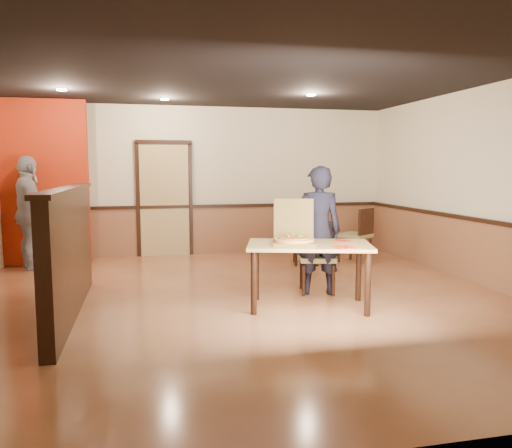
{
  "coord_description": "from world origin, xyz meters",
  "views": [
    {
      "loc": [
        -1.16,
        -6.03,
        1.67
      ],
      "look_at": [
        0.19,
        0.0,
        0.96
      ],
      "focal_mm": 35.0,
      "sensor_mm": 36.0,
      "label": 1
    }
  ],
  "objects": [
    {
      "name": "floor",
      "position": [
        0.0,
        0.0,
        0.0
      ],
      "size": [
        7.0,
        7.0,
        0.0
      ],
      "primitive_type": "plane",
      "color": "#C2774B",
      "rests_on": "ground"
    },
    {
      "name": "chair_rail_right",
      "position": [
        3.45,
        0.0,
        0.92
      ],
      "size": [
        0.06,
        7.0,
        0.06
      ],
      "primitive_type": "cube",
      "color": "black",
      "rests_on": "wall_right"
    },
    {
      "name": "wainscot_right",
      "position": [
        3.47,
        0.0,
        0.45
      ],
      "size": [
        0.04,
        7.0,
        0.9
      ],
      "primitive_type": "cube",
      "color": "brown",
      "rests_on": "floor"
    },
    {
      "name": "napkin_far",
      "position": [
        1.18,
        -0.4,
        0.77
      ],
      "size": [
        0.27,
        0.27,
        0.01
      ],
      "rotation": [
        0.0,
        0.0,
        0.43
      ],
      "color": "red",
      "rests_on": "main_table"
    },
    {
      "name": "side_table",
      "position": [
        1.97,
        2.58,
        0.5
      ],
      "size": [
        0.77,
        0.77,
        0.66
      ],
      "rotation": [
        0.0,
        0.0,
        -0.29
      ],
      "color": "tan",
      "rests_on": "floor"
    },
    {
      "name": "red_accent_panel",
      "position": [
        -2.9,
        3.0,
        1.4
      ],
      "size": [
        1.6,
        0.2,
        2.78
      ],
      "primitive_type": "cube",
      "color": "#A3220B",
      "rests_on": "floor"
    },
    {
      "name": "spot_b",
      "position": [
        -0.8,
        2.5,
        2.78
      ],
      "size": [
        0.14,
        0.14,
        0.02
      ],
      "primitive_type": "cylinder",
      "color": "#F6E5AC",
      "rests_on": "ceiling"
    },
    {
      "name": "spot_a",
      "position": [
        -2.3,
        1.8,
        2.78
      ],
      "size": [
        0.14,
        0.14,
        0.02
      ],
      "primitive_type": "cylinder",
      "color": "#F6E5AC",
      "rests_on": "ceiling"
    },
    {
      "name": "pizza_box",
      "position": [
        0.55,
        -0.45,
        0.83
      ],
      "size": [
        0.62,
        0.68,
        0.51
      ],
      "rotation": [
        0.0,
        0.0,
        -0.27
      ],
      "color": "brown",
      "rests_on": "main_table"
    },
    {
      "name": "back_door",
      "position": [
        -0.8,
        3.46,
        1.05
      ],
      "size": [
        0.9,
        0.06,
        2.1
      ],
      "primitive_type": "cube",
      "color": "tan",
      "rests_on": "wall_back"
    },
    {
      "name": "napkin_near",
      "position": [
        1.01,
        -0.87,
        0.77
      ],
      "size": [
        0.24,
        0.24,
        0.01
      ],
      "rotation": [
        0.0,
        0.0,
        0.05
      ],
      "color": "red",
      "rests_on": "main_table"
    },
    {
      "name": "side_chair_left",
      "position": [
        1.5,
        1.97,
        0.48
      ],
      "size": [
        0.52,
        0.52,
        0.88
      ],
      "rotation": [
        0.0,
        0.0,
        2.93
      ],
      "color": "olive",
      "rests_on": "floor"
    },
    {
      "name": "pizza",
      "position": [
        0.53,
        -0.5,
        0.82
      ],
      "size": [
        0.6,
        0.6,
        0.03
      ],
      "primitive_type": "cylinder",
      "rotation": [
        0.0,
        0.0,
        0.36
      ],
      "color": "tan",
      "rests_on": "pizza_box"
    },
    {
      "name": "booth_partition",
      "position": [
        -2.0,
        -0.2,
        0.74
      ],
      "size": [
        0.2,
        3.1,
        1.44
      ],
      "color": "black",
      "rests_on": "floor"
    },
    {
      "name": "wall_right",
      "position": [
        3.5,
        0.0,
        1.4
      ],
      "size": [
        0.0,
        7.0,
        7.0
      ],
      "primitive_type": "plane",
      "rotation": [
        1.57,
        0.0,
        -1.57
      ],
      "color": "beige",
      "rests_on": "floor"
    },
    {
      "name": "diner",
      "position": [
        1.03,
        0.07,
        0.84
      ],
      "size": [
        0.68,
        0.52,
        1.68
      ],
      "primitive_type": "imported",
      "rotation": [
        0.0,
        0.0,
        2.93
      ],
      "color": "black",
      "rests_on": "floor"
    },
    {
      "name": "spot_c",
      "position": [
        1.4,
        1.5,
        2.78
      ],
      "size": [
        0.14,
        0.14,
        0.02
      ],
      "primitive_type": "cylinder",
      "color": "#F6E5AC",
      "rests_on": "ceiling"
    },
    {
      "name": "side_chair_right",
      "position": [
        2.46,
        1.97,
        0.53
      ],
      "size": [
        0.66,
        0.66,
        0.96
      ],
      "rotation": [
        0.0,
        0.0,
        3.75
      ],
      "color": "olive",
      "rests_on": "floor"
    },
    {
      "name": "ceiling",
      "position": [
        0.0,
        0.0,
        2.8
      ],
      "size": [
        7.0,
        7.0,
        0.0
      ],
      "primitive_type": "plane",
      "rotation": [
        3.14,
        0.0,
        0.0
      ],
      "color": "black",
      "rests_on": "wall_back"
    },
    {
      "name": "wall_back",
      "position": [
        0.0,
        3.5,
        1.4
      ],
      "size": [
        7.0,
        0.0,
        7.0
      ],
      "primitive_type": "plane",
      "rotation": [
        1.57,
        0.0,
        0.0
      ],
      "color": "beige",
      "rests_on": "floor"
    },
    {
      "name": "condiment",
      "position": [
        1.92,
        2.61,
        0.74
      ],
      "size": [
        0.06,
        0.06,
        0.15
      ],
      "primitive_type": "cylinder",
      "color": "brown",
      "rests_on": "side_table"
    },
    {
      "name": "diner_chair",
      "position": [
        1.07,
        0.22,
        0.51
      ],
      "size": [
        0.56,
        0.56,
        0.94
      ],
      "rotation": [
        0.0,
        0.0,
        -0.23
      ],
      "color": "olive",
      "rests_on": "floor"
    },
    {
      "name": "wainscot_back",
      "position": [
        0.0,
        3.47,
        0.45
      ],
      "size": [
        7.0,
        0.04,
        0.9
      ],
      "primitive_type": "cube",
      "color": "brown",
      "rests_on": "floor"
    },
    {
      "name": "passerby",
      "position": [
        -3.0,
        2.63,
        0.93
      ],
      "size": [
        0.84,
        1.18,
        1.85
      ],
      "primitive_type": "imported",
      "rotation": [
        0.0,
        0.0,
        1.98
      ],
      "color": "gray",
      "rests_on": "floor"
    },
    {
      "name": "main_table",
      "position": [
        0.72,
        -0.5,
        0.66
      ],
      "size": [
        1.6,
        1.17,
        0.77
      ],
      "rotation": [
        0.0,
        0.0,
        -0.27
      ],
      "color": "tan",
      "rests_on": "floor"
    },
    {
      "name": "chair_rail_back",
      "position": [
        0.0,
        3.45,
        0.92
      ],
      "size": [
        7.0,
        0.06,
        0.06
      ],
      "primitive_type": "cube",
      "color": "black",
      "rests_on": "wall_back"
    }
  ]
}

